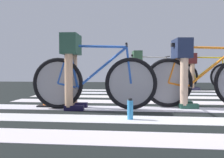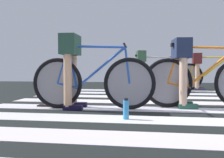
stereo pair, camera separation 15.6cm
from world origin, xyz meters
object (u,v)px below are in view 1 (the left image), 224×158
bicycle_3_of_4 (149,76)px  cyclist_1_of_4 (71,61)px  bicycle_1_of_4 (94,81)px  cyclist_2_of_4 (182,63)px  bicycle_2_of_4 (203,81)px  cyclist_4_of_4 (192,66)px  traffic_cone (54,91)px  cyclist_3_of_4 (137,65)px  water_bottle (130,109)px  bicycle_4_of_4 (204,76)px

bicycle_3_of_4 → cyclist_1_of_4: bearing=-119.7°
bicycle_1_of_4 → cyclist_2_of_4: 1.31m
bicycle_2_of_4 → cyclist_2_of_4: (-0.31, -0.03, 0.26)m
cyclist_4_of_4 → traffic_cone: (-2.71, -3.28, -0.42)m
cyclist_2_of_4 → cyclist_3_of_4: 2.86m
bicycle_1_of_4 → bicycle_2_of_4: size_ratio=1.00×
cyclist_2_of_4 → cyclist_3_of_4: (-0.66, 2.78, 0.02)m
cyclist_3_of_4 → cyclist_4_of_4: size_ratio=1.05×
cyclist_1_of_4 → cyclist_2_of_4: bearing=9.9°
bicycle_3_of_4 → traffic_cone: bicycle_3_of_4 is taller
cyclist_1_of_4 → water_bottle: (0.84, -0.66, -0.56)m
bicycle_2_of_4 → cyclist_2_of_4: 0.40m
cyclist_2_of_4 → bicycle_4_of_4: bearing=65.2°
cyclist_1_of_4 → cyclist_2_of_4: size_ratio=1.05×
cyclist_1_of_4 → water_bottle: bearing=-40.1°
bicycle_3_of_4 → cyclist_3_of_4: (-0.31, -0.05, 0.28)m
bicycle_3_of_4 → bicycle_4_of_4: bearing=5.4°
cyclist_1_of_4 → cyclist_3_of_4: bearing=72.0°
cyclist_4_of_4 → traffic_cone: cyclist_4_of_4 is taller
cyclist_4_of_4 → traffic_cone: bearing=-125.2°
cyclist_1_of_4 → bicycle_1_of_4: bearing=-0.0°
cyclist_4_of_4 → traffic_cone: size_ratio=2.13×
traffic_cone → bicycle_1_of_4: bearing=-22.1°
cyclist_1_of_4 → bicycle_3_of_4: bearing=67.2°
bicycle_2_of_4 → water_bottle: size_ratio=7.37×
bicycle_2_of_4 → cyclist_4_of_4: bearing=75.6°
cyclist_3_of_4 → cyclist_4_of_4: bearing=8.0°
cyclist_2_of_4 → traffic_cone: (-1.90, -0.05, -0.42)m
cyclist_1_of_4 → water_bottle: 1.20m
cyclist_3_of_4 → bicycle_3_of_4: bearing=0.0°
cyclist_1_of_4 → bicycle_3_of_4: 3.39m
cyclist_2_of_4 → traffic_cone: 1.95m
bicycle_3_of_4 → water_bottle: bicycle_3_of_4 is taller
cyclist_1_of_4 → bicycle_3_of_4: size_ratio=0.60×
bicycle_1_of_4 → cyclist_1_of_4: size_ratio=1.67×
bicycle_1_of_4 → cyclist_3_of_4: (0.58, 3.10, 0.28)m
cyclist_3_of_4 → cyclist_4_of_4: cyclist_3_of_4 is taller
bicycle_2_of_4 → water_bottle: 1.47m
cyclist_2_of_4 → bicycle_3_of_4: cyclist_2_of_4 is taller
cyclist_1_of_4 → cyclist_4_of_4: (2.36, 3.56, -0.04)m
cyclist_1_of_4 → traffic_cone: size_ratio=2.25×
bicycle_2_of_4 → cyclist_3_of_4: bearing=103.8°
cyclist_4_of_4 → cyclist_2_of_4: bearing=-99.7°
cyclist_3_of_4 → water_bottle: bearing=-99.8°
bicycle_3_of_4 → bicycle_2_of_4: bearing=-85.7°
bicycle_3_of_4 → cyclist_2_of_4: bearing=-91.8°
bicycle_4_of_4 → bicycle_1_of_4: bearing=-119.5°
bicycle_4_of_4 → water_bottle: (-1.83, -4.20, -0.27)m
cyclist_4_of_4 → bicycle_2_of_4: bearing=-94.6°
cyclist_1_of_4 → cyclist_3_of_4: size_ratio=1.01×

